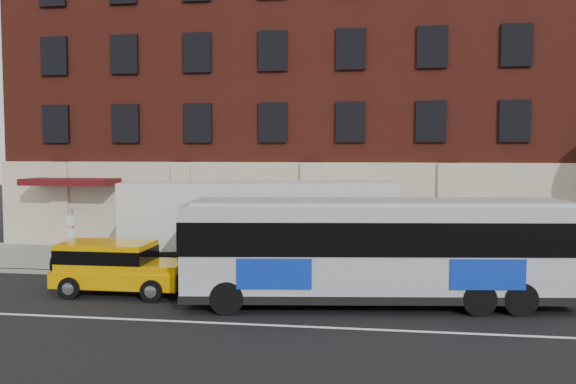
# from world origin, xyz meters

# --- Properties ---
(ground) EXTENTS (120.00, 120.00, 0.00)m
(ground) POSITION_xyz_m (0.00, 0.00, 0.00)
(ground) COLOR black
(ground) RESTS_ON ground
(sidewalk) EXTENTS (60.00, 6.00, 0.15)m
(sidewalk) POSITION_xyz_m (0.00, 9.00, 0.07)
(sidewalk) COLOR #98978A
(sidewalk) RESTS_ON ground
(kerb) EXTENTS (60.00, 0.25, 0.15)m
(kerb) POSITION_xyz_m (0.00, 6.00, 0.07)
(kerb) COLOR #98978A
(kerb) RESTS_ON ground
(lane_line) EXTENTS (60.00, 0.12, 0.01)m
(lane_line) POSITION_xyz_m (0.00, 0.50, 0.01)
(lane_line) COLOR white
(lane_line) RESTS_ON ground
(building) EXTENTS (30.00, 12.10, 15.00)m
(building) POSITION_xyz_m (-0.01, 16.92, 7.58)
(building) COLOR #5C1F15
(building) RESTS_ON sidewalk
(sign_pole) EXTENTS (0.30, 0.20, 2.50)m
(sign_pole) POSITION_xyz_m (-8.50, 6.15, 1.45)
(sign_pole) COLOR gray
(sign_pole) RESTS_ON ground
(city_bus) EXTENTS (11.96, 3.99, 3.21)m
(city_bus) POSITION_xyz_m (3.01, 3.04, 1.77)
(city_bus) COLOR #AEB1B8
(city_bus) RESTS_ON ground
(yellow_suv) EXTENTS (4.47, 1.99, 1.71)m
(yellow_suv) POSITION_xyz_m (-5.51, 3.29, 0.98)
(yellow_suv) COLOR #EEA300
(yellow_suv) RESTS_ON ground
(shipping_container) EXTENTS (10.65, 3.91, 3.48)m
(shipping_container) POSITION_xyz_m (-1.56, 7.60, 1.72)
(shipping_container) COLOR black
(shipping_container) RESTS_ON ground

